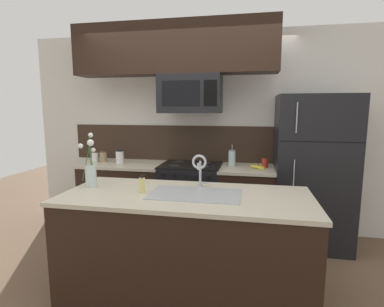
{
  "coord_description": "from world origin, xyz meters",
  "views": [
    {
      "loc": [
        0.72,
        -2.73,
        1.62
      ],
      "look_at": [
        0.14,
        0.27,
        1.16
      ],
      "focal_mm": 28.0,
      "sensor_mm": 36.0,
      "label": 1
    }
  ],
  "objects_px": {
    "refrigerator": "(312,171)",
    "dish_soap_bottle": "(142,185)",
    "microwave": "(190,94)",
    "french_press": "(232,158)",
    "storage_jar_medium": "(103,156)",
    "stove_range": "(191,200)",
    "flower_vase": "(91,172)",
    "banana_bunch": "(258,167)",
    "coffee_tin": "(265,163)",
    "sink_faucet": "(200,166)",
    "storage_jar_short": "(120,157)",
    "storage_jar_tall": "(95,157)"
  },
  "relations": [
    {
      "from": "storage_jar_tall",
      "to": "flower_vase",
      "type": "height_order",
      "value": "flower_vase"
    },
    {
      "from": "refrigerator",
      "to": "dish_soap_bottle",
      "type": "bearing_deg",
      "value": -141.08
    },
    {
      "from": "microwave",
      "to": "refrigerator",
      "type": "height_order",
      "value": "microwave"
    },
    {
      "from": "storage_jar_medium",
      "to": "dish_soap_bottle",
      "type": "xyz_separation_m",
      "value": [
        1.04,
        -1.31,
        -0.0
      ]
    },
    {
      "from": "sink_faucet",
      "to": "storage_jar_medium",
      "type": "bearing_deg",
      "value": 144.57
    },
    {
      "from": "refrigerator",
      "to": "storage_jar_short",
      "type": "relative_size",
      "value": 10.12
    },
    {
      "from": "storage_jar_medium",
      "to": "sink_faucet",
      "type": "height_order",
      "value": "sink_faucet"
    },
    {
      "from": "microwave",
      "to": "flower_vase",
      "type": "height_order",
      "value": "microwave"
    },
    {
      "from": "sink_faucet",
      "to": "flower_vase",
      "type": "distance_m",
      "value": 0.99
    },
    {
      "from": "coffee_tin",
      "to": "storage_jar_short",
      "type": "bearing_deg",
      "value": -177.94
    },
    {
      "from": "refrigerator",
      "to": "coffee_tin",
      "type": "height_order",
      "value": "refrigerator"
    },
    {
      "from": "stove_range",
      "to": "french_press",
      "type": "xyz_separation_m",
      "value": [
        0.51,
        0.06,
        0.55
      ]
    },
    {
      "from": "refrigerator",
      "to": "banana_bunch",
      "type": "relative_size",
      "value": 9.32
    },
    {
      "from": "refrigerator",
      "to": "coffee_tin",
      "type": "relative_size",
      "value": 16.14
    },
    {
      "from": "storage_jar_short",
      "to": "flower_vase",
      "type": "xyz_separation_m",
      "value": [
        0.25,
        -1.17,
        0.05
      ]
    },
    {
      "from": "storage_jar_tall",
      "to": "dish_soap_bottle",
      "type": "distance_m",
      "value": 1.75
    },
    {
      "from": "refrigerator",
      "to": "dish_soap_bottle",
      "type": "relative_size",
      "value": 10.76
    },
    {
      "from": "stove_range",
      "to": "dish_soap_bottle",
      "type": "bearing_deg",
      "value": -97.41
    },
    {
      "from": "french_press",
      "to": "flower_vase",
      "type": "xyz_separation_m",
      "value": [
        -1.2,
        -1.24,
        0.04
      ]
    },
    {
      "from": "banana_bunch",
      "to": "flower_vase",
      "type": "bearing_deg",
      "value": -143.51
    },
    {
      "from": "banana_bunch",
      "to": "sink_faucet",
      "type": "xyz_separation_m",
      "value": [
        -0.54,
        -0.97,
        0.18
      ]
    },
    {
      "from": "storage_jar_short",
      "to": "flower_vase",
      "type": "distance_m",
      "value": 1.19
    },
    {
      "from": "storage_jar_tall",
      "to": "storage_jar_short",
      "type": "relative_size",
      "value": 0.79
    },
    {
      "from": "refrigerator",
      "to": "stove_range",
      "type": "bearing_deg",
      "value": -179.21
    },
    {
      "from": "refrigerator",
      "to": "storage_jar_medium",
      "type": "distance_m",
      "value": 2.65
    },
    {
      "from": "microwave",
      "to": "coffee_tin",
      "type": "bearing_deg",
      "value": 4.48
    },
    {
      "from": "storage_jar_short",
      "to": "flower_vase",
      "type": "relative_size",
      "value": 0.36
    },
    {
      "from": "flower_vase",
      "to": "french_press",
      "type": "bearing_deg",
      "value": 45.91
    },
    {
      "from": "storage_jar_tall",
      "to": "banana_bunch",
      "type": "bearing_deg",
      "value": -2.37
    },
    {
      "from": "storage_jar_short",
      "to": "french_press",
      "type": "xyz_separation_m",
      "value": [
        1.45,
        0.08,
        0.01
      ]
    },
    {
      "from": "storage_jar_tall",
      "to": "coffee_tin",
      "type": "bearing_deg",
      "value": 0.54
    },
    {
      "from": "refrigerator",
      "to": "storage_jar_short",
      "type": "distance_m",
      "value": 2.4
    },
    {
      "from": "storage_jar_tall",
      "to": "french_press",
      "type": "distance_m",
      "value": 1.83
    },
    {
      "from": "banana_bunch",
      "to": "french_press",
      "type": "bearing_deg",
      "value": 159.11
    },
    {
      "from": "french_press",
      "to": "coffee_tin",
      "type": "height_order",
      "value": "french_press"
    },
    {
      "from": "stove_range",
      "to": "banana_bunch",
      "type": "relative_size",
      "value": 4.88
    },
    {
      "from": "refrigerator",
      "to": "sink_faucet",
      "type": "height_order",
      "value": "refrigerator"
    },
    {
      "from": "banana_bunch",
      "to": "dish_soap_bottle",
      "type": "height_order",
      "value": "dish_soap_bottle"
    },
    {
      "from": "storage_jar_short",
      "to": "french_press",
      "type": "relative_size",
      "value": 0.66
    },
    {
      "from": "refrigerator",
      "to": "flower_vase",
      "type": "relative_size",
      "value": 3.61
    },
    {
      "from": "microwave",
      "to": "storage_jar_tall",
      "type": "height_order",
      "value": "microwave"
    },
    {
      "from": "microwave",
      "to": "storage_jar_medium",
      "type": "height_order",
      "value": "microwave"
    },
    {
      "from": "banana_bunch",
      "to": "coffee_tin",
      "type": "bearing_deg",
      "value": 52.91
    },
    {
      "from": "stove_range",
      "to": "french_press",
      "type": "bearing_deg",
      "value": 6.74
    },
    {
      "from": "refrigerator",
      "to": "sink_faucet",
      "type": "bearing_deg",
      "value": -137.93
    },
    {
      "from": "dish_soap_bottle",
      "to": "sink_faucet",
      "type": "bearing_deg",
      "value": 29.32
    },
    {
      "from": "microwave",
      "to": "french_press",
      "type": "xyz_separation_m",
      "value": [
        0.51,
        0.08,
        -0.78
      ]
    },
    {
      "from": "flower_vase",
      "to": "storage_jar_tall",
      "type": "bearing_deg",
      "value": 117.31
    },
    {
      "from": "stove_range",
      "to": "flower_vase",
      "type": "xyz_separation_m",
      "value": [
        -0.7,
        -1.18,
        0.58
      ]
    },
    {
      "from": "stove_range",
      "to": "coffee_tin",
      "type": "relative_size",
      "value": 8.45
    }
  ]
}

